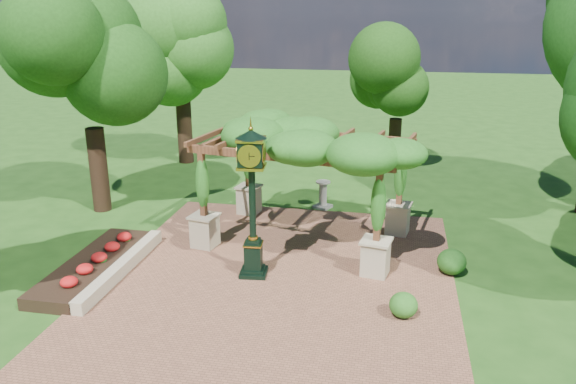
# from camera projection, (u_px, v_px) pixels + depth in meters

# --- Properties ---
(ground) EXTENTS (120.00, 120.00, 0.00)m
(ground) POSITION_uv_depth(u_px,v_px,m) (271.00, 297.00, 15.27)
(ground) COLOR #1E4714
(ground) RESTS_ON ground
(brick_plaza) EXTENTS (10.00, 12.00, 0.04)m
(brick_plaza) POSITION_uv_depth(u_px,v_px,m) (278.00, 279.00, 16.20)
(brick_plaza) COLOR brown
(brick_plaza) RESTS_ON ground
(border_wall) EXTENTS (0.35, 5.00, 0.40)m
(border_wall) POSITION_uv_depth(u_px,v_px,m) (122.00, 268.00, 16.51)
(border_wall) COLOR #C6B793
(border_wall) RESTS_ON ground
(flower_bed) EXTENTS (1.50, 5.00, 0.36)m
(flower_bed) POSITION_uv_depth(u_px,v_px,m) (94.00, 266.00, 16.68)
(flower_bed) COLOR red
(flower_bed) RESTS_ON ground
(pedestal_clock) EXTENTS (0.95, 0.95, 4.40)m
(pedestal_clock) POSITION_uv_depth(u_px,v_px,m) (252.00, 190.00, 15.68)
(pedestal_clock) COLOR black
(pedestal_clock) RESTS_ON brick_plaza
(pergola) EXTENTS (7.19, 5.22, 4.13)m
(pergola) POSITION_uv_depth(u_px,v_px,m) (305.00, 143.00, 17.95)
(pergola) COLOR #BEB18D
(pergola) RESTS_ON brick_plaza
(sundial) EXTENTS (0.80, 0.80, 1.09)m
(sundial) POSITION_uv_depth(u_px,v_px,m) (323.00, 196.00, 21.97)
(sundial) COLOR gray
(sundial) RESTS_ON ground
(shrub_front) EXTENTS (0.95, 0.95, 0.65)m
(shrub_front) POSITION_uv_depth(u_px,v_px,m) (403.00, 305.00, 14.11)
(shrub_front) COLOR #275F1B
(shrub_front) RESTS_ON brick_plaza
(shrub_mid) EXTENTS (1.08, 1.08, 0.76)m
(shrub_mid) POSITION_uv_depth(u_px,v_px,m) (452.00, 262.00, 16.41)
(shrub_mid) COLOR #1C4A14
(shrub_mid) RESTS_ON brick_plaza
(shrub_back) EXTENTS (0.88, 0.88, 0.63)m
(shrub_back) POSITION_uv_depth(u_px,v_px,m) (389.00, 210.00, 20.79)
(shrub_back) COLOR #24601B
(shrub_back) RESTS_ON brick_plaza
(tree_west_near) EXTENTS (4.17, 4.17, 8.35)m
(tree_west_near) POSITION_uv_depth(u_px,v_px,m) (87.00, 60.00, 20.14)
(tree_west_near) COLOR black
(tree_west_near) RESTS_ON ground
(tree_west_far) EXTENTS (4.31, 4.31, 8.56)m
(tree_west_far) POSITION_uv_depth(u_px,v_px,m) (180.00, 44.00, 26.98)
(tree_west_far) COLOR black
(tree_west_far) RESTS_ON ground
(tree_north) EXTENTS (3.32, 3.32, 6.36)m
(tree_north) POSITION_uv_depth(u_px,v_px,m) (398.00, 79.00, 26.26)
(tree_north) COLOR black
(tree_north) RESTS_ON ground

